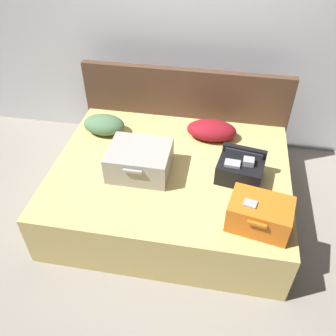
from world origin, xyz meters
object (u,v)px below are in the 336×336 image
at_px(hard_case_large, 140,160).
at_px(pillow_center_head, 104,125).
at_px(hard_case_small, 240,169).
at_px(hard_case_medium, 260,214).
at_px(bed, 170,188).
at_px(pillow_near_headboard, 211,130).

relative_size(hard_case_large, pillow_center_head, 1.26).
bearing_deg(hard_case_small, hard_case_medium, -63.33).
xyz_separation_m(bed, pillow_near_headboard, (0.31, 0.51, 0.34)).
xyz_separation_m(hard_case_small, pillow_near_headboard, (-0.29, 0.55, -0.02)).
relative_size(hard_case_medium, hard_case_small, 1.20).
bearing_deg(hard_case_small, pillow_center_head, 170.88).
height_order(hard_case_medium, hard_case_small, same).
height_order(bed, hard_case_medium, hard_case_medium).
distance_m(hard_case_small, pillow_near_headboard, 0.62).
height_order(bed, pillow_near_headboard, pillow_near_headboard).
bearing_deg(hard_case_large, hard_case_small, 3.46).
distance_m(bed, hard_case_small, 0.70).
bearing_deg(pillow_center_head, hard_case_small, -18.74).
height_order(hard_case_large, hard_case_medium, hard_case_medium).
xyz_separation_m(bed, hard_case_small, (0.60, -0.04, 0.36)).
bearing_deg(pillow_center_head, hard_case_medium, -32.43).
xyz_separation_m(hard_case_large, pillow_near_headboard, (0.56, 0.60, -0.03)).
bearing_deg(hard_case_small, pillow_near_headboard, 127.19).
height_order(hard_case_large, pillow_near_headboard, hard_case_large).
xyz_separation_m(pillow_near_headboard, pillow_center_head, (-1.05, -0.10, 0.00)).
relative_size(hard_case_large, hard_case_small, 1.26).
distance_m(bed, hard_case_large, 0.46).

